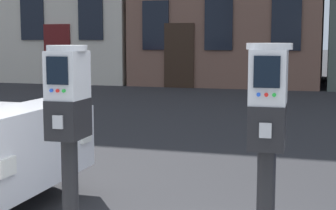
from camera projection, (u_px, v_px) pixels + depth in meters
The scene contains 2 objects.
parking_meter_near_kerb at pixel (69, 127), 2.82m from camera, with size 0.22×0.26×1.41m.
parking_meter_twin_adjacent at pixel (267, 135), 2.52m from camera, with size 0.22×0.26×1.42m.
Camera 1 is at (0.64, -2.65, 1.58)m, focal length 56.12 mm.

